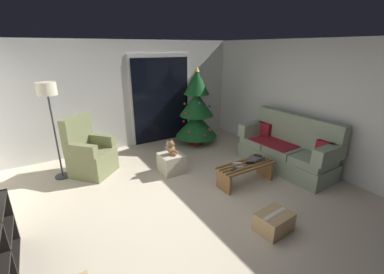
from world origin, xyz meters
TOP-DOWN VIEW (x-y plane):
  - ground_plane at (0.00, 0.00)m, footprint 7.00×7.00m
  - wall_back at (0.00, 3.06)m, footprint 5.72×0.12m
  - wall_right at (2.86, 0.00)m, footprint 0.12×6.00m
  - patio_door_frame at (0.87, 2.99)m, footprint 1.60×0.02m
  - patio_door_glass at (0.87, 2.97)m, footprint 1.50×0.02m
  - couch at (2.32, 0.17)m, footprint 0.85×1.97m
  - coffee_table at (1.17, 0.10)m, footprint 1.10×0.40m
  - remote_silver at (0.96, 0.06)m, footprint 0.16×0.09m
  - remote_graphite at (0.84, 0.06)m, footprint 0.16×0.09m
  - remote_black at (1.24, 0.09)m, footprint 0.16×0.10m
  - remote_white at (1.04, 0.20)m, footprint 0.15×0.12m
  - book_stack at (1.45, 0.13)m, footprint 0.28×0.21m
  - cell_phone at (1.48, 0.14)m, footprint 0.13×0.16m
  - christmas_tree at (1.47, 2.26)m, footprint 1.04×1.04m
  - armchair at (-1.13, 1.96)m, footprint 0.97×0.97m
  - floor_lamp at (-1.64, 2.09)m, footprint 0.32×0.32m
  - ottoman at (0.22, 1.18)m, footprint 0.44×0.44m
  - teddy_bear_chestnut at (0.23, 1.18)m, footprint 0.21×0.22m
  - teddy_bear_cream_by_tree at (0.62, 2.14)m, footprint 0.21×0.20m
  - cardboard_box_taped_mid_floor at (0.63, -1.04)m, footprint 0.50×0.39m

SIDE VIEW (x-z plane):
  - ground_plane at x=0.00m, z-range 0.00..0.00m
  - teddy_bear_cream_by_tree at x=0.62m, z-range -0.02..0.26m
  - cardboard_box_taped_mid_floor at x=0.63m, z-range 0.00..0.26m
  - ottoman at x=0.22m, z-range 0.00..0.38m
  - coffee_table at x=1.17m, z-range 0.06..0.44m
  - remote_silver at x=0.96m, z-range 0.38..0.40m
  - remote_graphite at x=0.84m, z-range 0.38..0.40m
  - remote_black at x=1.24m, z-range 0.38..0.40m
  - remote_white at x=1.04m, z-range 0.38..0.40m
  - couch at x=2.32m, z-range -0.14..0.94m
  - armchair at x=-1.13m, z-range -0.16..0.97m
  - book_stack at x=1.45m, z-range 0.38..0.45m
  - cell_phone at x=1.48m, z-range 0.45..0.46m
  - teddy_bear_chestnut at x=0.23m, z-range 0.36..0.64m
  - christmas_tree at x=1.47m, z-range -0.10..1.81m
  - patio_door_glass at x=0.87m, z-range 0.00..2.10m
  - patio_door_frame at x=0.87m, z-range 0.00..2.20m
  - wall_back at x=0.00m, z-range 0.00..2.50m
  - wall_right at x=2.86m, z-range 0.00..2.50m
  - floor_lamp at x=-1.64m, z-range 0.61..2.40m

